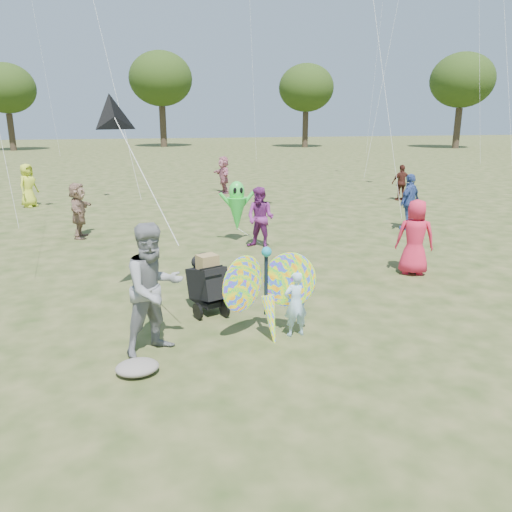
{
  "coord_description": "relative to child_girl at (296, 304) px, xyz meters",
  "views": [
    {
      "loc": [
        -2.27,
        -6.69,
        3.46
      ],
      "look_at": [
        -0.2,
        1.5,
        1.1
      ],
      "focal_mm": 35.0,
      "sensor_mm": 36.0,
      "label": 1
    }
  ],
  "objects": [
    {
      "name": "crowd_h",
      "position": [
        8.76,
        11.93,
        0.2
      ],
      "size": [
        0.9,
        0.39,
        1.52
      ],
      "primitive_type": "imported",
      "rotation": [
        0.0,
        0.0,
        3.12
      ],
      "color": "#491F18",
      "rests_on": "ground"
    },
    {
      "name": "grey_bag",
      "position": [
        -2.54,
        -0.67,
        -0.46
      ],
      "size": [
        0.6,
        0.49,
        0.19
      ],
      "primitive_type": "ellipsoid",
      "color": "gray",
      "rests_on": "ground"
    },
    {
      "name": "adult_man",
      "position": [
        -2.22,
        -0.01,
        0.45
      ],
      "size": [
        1.21,
        1.12,
        2.0
      ],
      "primitive_type": "imported",
      "rotation": [
        0.0,
        0.0,
        0.48
      ],
      "color": "gray",
      "rests_on": "ground"
    },
    {
      "name": "crowd_j",
      "position": [
        1.79,
        15.88,
        0.3
      ],
      "size": [
        0.73,
        1.65,
        1.71
      ],
      "primitive_type": "imported",
      "rotation": [
        0.0,
        0.0,
        4.86
      ],
      "color": "#BE6D80",
      "rests_on": "ground"
    },
    {
      "name": "jogging_stroller",
      "position": [
        -1.22,
        1.45,
        0.06
      ],
      "size": [
        0.74,
        1.13,
        1.09
      ],
      "rotation": [
        0.0,
        0.0,
        0.36
      ],
      "color": "black",
      "rests_on": "ground"
    },
    {
      "name": "ground",
      "position": [
        -0.2,
        -0.46,
        -0.55
      ],
      "size": [
        160.0,
        160.0,
        0.0
      ],
      "primitive_type": "plane",
      "color": "#51592B",
      "rests_on": "ground"
    },
    {
      "name": "child_girl",
      "position": [
        0.0,
        0.0,
        0.0
      ],
      "size": [
        0.43,
        0.31,
        1.11
      ],
      "primitive_type": "imported",
      "rotation": [
        0.0,
        0.0,
        3.24
      ],
      "color": "#A9D3F0",
      "rests_on": "ground"
    },
    {
      "name": "alien_kite",
      "position": [
        0.42,
        6.48,
        0.42
      ],
      "size": [
        1.12,
        0.69,
        1.74
      ],
      "color": "#34DF44",
      "rests_on": "ground"
    },
    {
      "name": "crowd_d",
      "position": [
        -3.98,
        8.09,
        0.26
      ],
      "size": [
        0.66,
        1.56,
        1.64
      ],
      "primitive_type": "imported",
      "rotation": [
        0.0,
        0.0,
        1.45
      ],
      "color": "#95715B",
      "rests_on": "ground"
    },
    {
      "name": "tree_line",
      "position": [
        3.47,
        44.53,
        6.31
      ],
      "size": [
        91.78,
        33.6,
        10.79
      ],
      "color": "#3A2D21",
      "rests_on": "ground"
    },
    {
      "name": "crowd_g",
      "position": [
        -6.37,
        14.14,
        0.29
      ],
      "size": [
        0.91,
        0.99,
        1.7
      ],
      "primitive_type": "imported",
      "rotation": [
        0.0,
        0.0,
        0.97
      ],
      "color": "#C9D732",
      "rests_on": "ground"
    },
    {
      "name": "crowd_a",
      "position": [
        3.67,
        2.52,
        0.3
      ],
      "size": [
        0.99,
        0.86,
        1.71
      ],
      "primitive_type": "imported",
      "rotation": [
        0.0,
        0.0,
        2.68
      ],
      "color": "red",
      "rests_on": "ground"
    },
    {
      "name": "butterfly_kite",
      "position": [
        -0.46,
        0.0,
        0.21
      ],
      "size": [
        1.74,
        0.75,
        1.73
      ],
      "color": "#FF283C",
      "rests_on": "ground"
    },
    {
      "name": "crowd_e",
      "position": [
        0.89,
        5.62,
        0.28
      ],
      "size": [
        1.02,
        1.01,
        1.67
      ],
      "primitive_type": "imported",
      "rotation": [
        0.0,
        0.0,
        5.54
      ],
      "color": "#7A2875",
      "rests_on": "ground"
    },
    {
      "name": "delta_kite_rig",
      "position": [
        -2.65,
        1.94,
        2.89
      ],
      "size": [
        1.28,
        2.18,
        2.26
      ],
      "color": "black",
      "rests_on": "ground"
    },
    {
      "name": "crowd_c",
      "position": [
        6.03,
        6.73,
        0.33
      ],
      "size": [
        1.11,
        0.91,
        1.77
      ],
      "primitive_type": "imported",
      "rotation": [
        0.0,
        0.0,
        3.69
      ],
      "color": "#364F96",
      "rests_on": "ground"
    }
  ]
}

